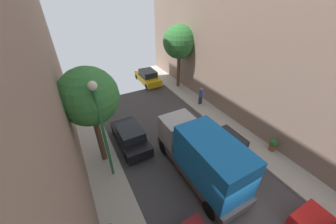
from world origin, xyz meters
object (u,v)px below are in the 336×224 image
(parked_car_right_3, at_px, (148,77))
(street_tree_1, at_px, (179,42))
(potted_plant_1, at_px, (273,144))
(pedestrian, at_px, (201,95))
(parked_car_right_2, at_px, (226,145))
(street_tree_2, at_px, (89,97))
(parked_car_left_4, at_px, (131,137))
(delivery_truck, at_px, (202,155))
(parked_car_left_5, at_px, (99,82))
(lamp_post, at_px, (101,121))

(parked_car_right_3, relative_size, street_tree_1, 0.64)
(potted_plant_1, bearing_deg, pedestrian, 94.63)
(parked_car_right_2, distance_m, street_tree_2, 9.13)
(parked_car_right_2, bearing_deg, parked_car_right_3, 90.00)
(parked_car_left_4, relative_size, parked_car_right_2, 1.00)
(potted_plant_1, bearing_deg, parked_car_right_3, 101.44)
(delivery_truck, xyz_separation_m, potted_plant_1, (5.67, -0.73, -1.15))
(potted_plant_1, bearing_deg, parked_car_right_2, 153.39)
(parked_car_left_5, bearing_deg, parked_car_right_2, -69.53)
(pedestrian, distance_m, street_tree_1, 5.94)
(parked_car_left_5, relative_size, delivery_truck, 0.64)
(delivery_truck, height_order, street_tree_2, street_tree_2)
(parked_car_left_4, height_order, street_tree_1, street_tree_1)
(parked_car_left_4, relative_size, parked_car_right_3, 1.00)
(parked_car_left_4, xyz_separation_m, parked_car_left_5, (0.00, 10.55, 0.00))
(street_tree_1, relative_size, street_tree_2, 1.04)
(parked_car_left_5, relative_size, street_tree_1, 0.64)
(parked_car_left_5, relative_size, pedestrian, 2.44)
(delivery_truck, bearing_deg, parked_car_right_2, 15.67)
(street_tree_1, bearing_deg, parked_car_right_2, -103.79)
(pedestrian, height_order, street_tree_2, street_tree_2)
(pedestrian, relative_size, lamp_post, 0.28)
(parked_car_left_4, height_order, parked_car_right_3, same)
(street_tree_2, bearing_deg, parked_car_left_5, 79.49)
(parked_car_left_5, height_order, lamp_post, lamp_post)
(parked_car_left_5, height_order, delivery_truck, delivery_truck)
(parked_car_left_5, height_order, parked_car_right_2, same)
(parked_car_left_5, bearing_deg, pedestrian, -47.48)
(parked_car_right_3, height_order, potted_plant_1, parked_car_right_3)
(parked_car_right_2, relative_size, delivery_truck, 0.64)
(street_tree_2, bearing_deg, street_tree_1, 35.41)
(parked_car_left_4, bearing_deg, potted_plant_1, -32.84)
(parked_car_left_4, xyz_separation_m, parked_car_right_3, (5.40, 9.26, 0.00))
(parked_car_right_2, distance_m, lamp_post, 8.26)
(pedestrian, bearing_deg, parked_car_left_4, -164.95)
(parked_car_left_4, distance_m, potted_plant_1, 9.96)
(street_tree_2, bearing_deg, delivery_truck, -40.70)
(parked_car_right_3, height_order, delivery_truck, delivery_truck)
(parked_car_left_4, distance_m, pedestrian, 8.04)
(parked_car_left_5, distance_m, pedestrian, 11.49)
(street_tree_1, distance_m, potted_plant_1, 12.73)
(delivery_truck, distance_m, pedestrian, 8.47)
(pedestrian, bearing_deg, street_tree_2, -164.84)
(parked_car_left_4, bearing_deg, delivery_truck, -59.98)
(parked_car_left_4, bearing_deg, parked_car_right_3, 59.74)
(parked_car_left_4, distance_m, delivery_truck, 5.50)
(parked_car_left_5, distance_m, street_tree_1, 9.88)
(lamp_post, bearing_deg, pedestrian, 23.35)
(parked_car_left_4, xyz_separation_m, lamp_post, (-1.90, -2.08, 3.41))
(parked_car_left_4, bearing_deg, parked_car_left_5, 90.00)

